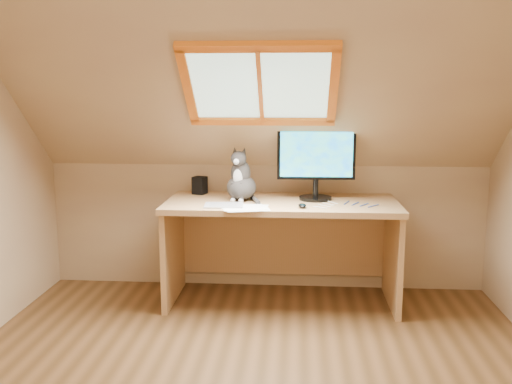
{
  "coord_description": "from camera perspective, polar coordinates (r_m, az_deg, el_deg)",
  "views": [
    {
      "loc": [
        0.25,
        -2.76,
        1.59
      ],
      "look_at": [
        -0.02,
        1.0,
        0.92
      ],
      "focal_mm": 40.0,
      "sensor_mm": 36.0,
      "label": 1
    }
  ],
  "objects": [
    {
      "name": "room_shell",
      "position": [
        2.68,
        -1.19,
        6.76
      ],
      "size": [
        3.52,
        3.52,
        2.41
      ],
      "color": "tan",
      "rests_on": "ground"
    },
    {
      "name": "desk",
      "position": [
        4.34,
        2.61,
        -3.75
      ],
      "size": [
        1.71,
        0.75,
        0.78
      ],
      "color": "tan",
      "rests_on": "ground"
    },
    {
      "name": "monitor",
      "position": [
        4.24,
        6.03,
        3.28
      ],
      "size": [
        0.58,
        0.24,
        0.53
      ],
      "color": "black",
      "rests_on": "desk"
    },
    {
      "name": "cat",
      "position": [
        4.23,
        -1.52,
        1.1
      ],
      "size": [
        0.27,
        0.31,
        0.4
      ],
      "color": "#393533",
      "rests_on": "desk"
    },
    {
      "name": "desk_speaker",
      "position": [
        4.52,
        -5.65,
        0.67
      ],
      "size": [
        0.12,
        0.12,
        0.14
      ],
      "primitive_type": "cube",
      "rotation": [
        0.0,
        0.0,
        -0.32
      ],
      "color": "black",
      "rests_on": "desk"
    },
    {
      "name": "graphics_tablet",
      "position": [
        4.03,
        -3.24,
        -1.34
      ],
      "size": [
        0.28,
        0.21,
        0.01
      ],
      "primitive_type": "cube",
      "rotation": [
        0.0,
        0.0,
        0.06
      ],
      "color": "#B2B2B7",
      "rests_on": "desk"
    },
    {
      "name": "mouse",
      "position": [
        3.98,
        4.65,
        -1.38
      ],
      "size": [
        0.06,
        0.1,
        0.03
      ],
      "primitive_type": "ellipsoid",
      "rotation": [
        0.0,
        0.0,
        0.1
      ],
      "color": "black",
      "rests_on": "desk"
    },
    {
      "name": "papers",
      "position": [
        3.97,
        -0.35,
        -1.55
      ],
      "size": [
        0.35,
        0.3,
        0.01
      ],
      "color": "white",
      "rests_on": "desk"
    },
    {
      "name": "cables",
      "position": [
        4.11,
        9.05,
        -1.25
      ],
      "size": [
        0.51,
        0.26,
        0.01
      ],
      "color": "silver",
      "rests_on": "desk"
    }
  ]
}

